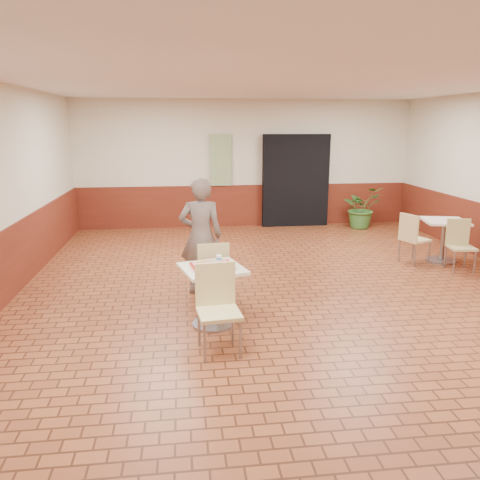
{
  "coord_description": "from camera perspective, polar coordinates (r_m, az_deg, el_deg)",
  "views": [
    {
      "loc": [
        -1.51,
        -6.16,
        2.42
      ],
      "look_at": [
        -0.78,
        -0.28,
        0.95
      ],
      "focal_mm": 35.0,
      "sensor_mm": 36.0,
      "label": 1
    }
  ],
  "objects": [
    {
      "name": "room_shell",
      "position": [
        6.41,
        6.71,
        5.58
      ],
      "size": [
        8.01,
        10.01,
        3.01
      ],
      "color": "brown",
      "rests_on": "ground"
    },
    {
      "name": "ring_donut",
      "position": [
        5.71,
        -4.79,
        -2.68
      ],
      "size": [
        0.11,
        0.11,
        0.03
      ],
      "primitive_type": "torus",
      "rotation": [
        0.0,
        0.0,
        0.18
      ],
      "color": "gold",
      "rests_on": "serving_tray"
    },
    {
      "name": "serving_tray",
      "position": [
        5.64,
        -3.42,
        -3.19
      ],
      "size": [
        0.49,
        0.38,
        0.03
      ],
      "rotation": [
        0.0,
        0.0,
        0.16
      ],
      "color": "red",
      "rests_on": "main_table"
    },
    {
      "name": "chair_main_front",
      "position": [
        5.1,
        -2.76,
        -7.73
      ],
      "size": [
        0.49,
        0.49,
        0.96
      ],
      "rotation": [
        0.0,
        0.0,
        0.11
      ],
      "color": "#E4D289",
      "rests_on": "ground"
    },
    {
      "name": "wainscot_band",
      "position": [
        6.62,
        6.47,
        -3.01
      ],
      "size": [
        8.0,
        10.0,
        1.0
      ],
      "color": "#591E11",
      "rests_on": "ground"
    },
    {
      "name": "customer",
      "position": [
        6.76,
        -4.8,
        0.46
      ],
      "size": [
        0.64,
        0.43,
        1.7
      ],
      "primitive_type": "imported",
      "rotation": [
        0.0,
        0.0,
        3.1
      ],
      "color": "#675950",
      "rests_on": "ground"
    },
    {
      "name": "potted_plant",
      "position": [
        11.53,
        14.57,
        3.87
      ],
      "size": [
        1.12,
        1.05,
        1.0
      ],
      "primitive_type": "imported",
      "rotation": [
        0.0,
        0.0,
        0.38
      ],
      "color": "#386D2B",
      "rests_on": "ground"
    },
    {
      "name": "promo_poster",
      "position": [
        11.16,
        -2.36,
        9.69
      ],
      "size": [
        0.5,
        0.03,
        1.2
      ],
      "primitive_type": "cube",
      "color": "gray",
      "rests_on": "wainscot_band"
    },
    {
      "name": "main_table",
      "position": [
        5.72,
        -3.38,
        -5.67
      ],
      "size": [
        0.71,
        0.71,
        0.75
      ],
      "rotation": [
        0.0,
        0.0,
        0.27
      ],
      "color": "#EFEBC0",
      "rests_on": "ground"
    },
    {
      "name": "chair_second_left",
      "position": [
        8.81,
        20.27,
        0.48
      ],
      "size": [
        0.54,
        0.54,
        0.9
      ],
      "rotation": [
        0.0,
        0.0,
        1.94
      ],
      "color": "#E4CA88",
      "rests_on": "ground"
    },
    {
      "name": "paper_cup",
      "position": [
        5.73,
        -2.58,
        -2.28
      ],
      "size": [
        0.07,
        0.07,
        0.09
      ],
      "rotation": [
        0.0,
        0.0,
        0.09
      ],
      "color": "white",
      "rests_on": "serving_tray"
    },
    {
      "name": "long_john_donut",
      "position": [
        5.62,
        -3.08,
        -2.85
      ],
      "size": [
        0.17,
        0.13,
        0.05
      ],
      "rotation": [
        0.0,
        0.0,
        0.41
      ],
      "color": "#DA7E3F",
      "rests_on": "serving_tray"
    },
    {
      "name": "chair_main_back",
      "position": [
        6.3,
        -3.41,
        -3.74
      ],
      "size": [
        0.47,
        0.47,
        0.91
      ],
      "rotation": [
        0.0,
        0.0,
        3.27
      ],
      "color": "tan",
      "rests_on": "ground"
    },
    {
      "name": "corridor_doorway",
      "position": [
        11.44,
        6.79,
        7.19
      ],
      "size": [
        1.6,
        0.22,
        2.2
      ],
      "primitive_type": "cube",
      "color": "black",
      "rests_on": "ground"
    },
    {
      "name": "chair_second_front",
      "position": [
        8.73,
        25.21,
        -0.24
      ],
      "size": [
        0.45,
        0.45,
        0.87
      ],
      "rotation": [
        0.0,
        0.0,
        -0.12
      ],
      "color": "#CCBD7A",
      "rests_on": "ground"
    },
    {
      "name": "second_table",
      "position": [
        9.16,
        23.58,
        0.72
      ],
      "size": [
        0.72,
        0.72,
        0.76
      ],
      "rotation": [
        0.0,
        0.0,
        -0.21
      ],
      "color": "beige",
      "rests_on": "ground"
    }
  ]
}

